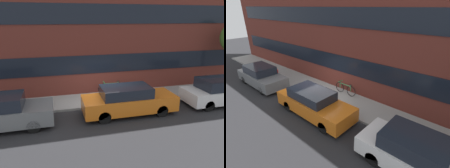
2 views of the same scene
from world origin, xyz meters
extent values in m
plane|color=#232326|center=(0.00, 0.00, 0.00)|extent=(56.00, 56.00, 0.00)
cube|color=gray|center=(0.00, 1.10, 0.06)|extent=(28.00, 2.20, 0.12)
cube|color=maroon|center=(0.00, 2.65, 4.35)|extent=(28.00, 0.90, 8.71)
cube|color=black|center=(0.00, 2.18, 1.92)|extent=(25.76, 0.04, 1.10)
cube|color=black|center=(0.00, 2.18, 4.79)|extent=(25.76, 0.04, 1.10)
cube|color=slate|center=(-4.68, -1.05, 0.57)|extent=(4.35, 1.72, 0.71)
cube|color=black|center=(-4.85, -1.05, 1.19)|extent=(2.26, 1.51, 0.54)
cylinder|color=black|center=(-3.33, -0.28, 0.28)|extent=(0.57, 0.18, 0.57)
cylinder|color=black|center=(-3.33, -1.82, 0.28)|extent=(0.57, 0.18, 0.57)
cylinder|color=black|center=(-6.03, -0.28, 0.28)|extent=(0.57, 0.18, 0.57)
cylinder|color=black|center=(-6.03, -1.82, 0.28)|extent=(0.57, 0.18, 0.57)
cube|color=#D16619|center=(1.11, -1.05, 0.58)|extent=(4.57, 1.66, 0.72)
cube|color=black|center=(0.93, -1.05, 1.18)|extent=(2.37, 1.46, 0.49)
cylinder|color=black|center=(2.52, -0.31, 0.29)|extent=(0.58, 0.18, 0.58)
cylinder|color=black|center=(2.52, -1.79, 0.29)|extent=(0.58, 0.18, 0.58)
cylinder|color=black|center=(-0.31, -0.31, 0.29)|extent=(0.58, 0.18, 0.58)
cylinder|color=black|center=(-0.31, -1.79, 0.29)|extent=(0.58, 0.18, 0.58)
cube|color=silver|center=(6.43, -1.05, 0.55)|extent=(4.13, 1.72, 0.68)
cube|color=black|center=(6.27, -1.05, 1.17)|extent=(2.15, 1.51, 0.56)
cylinder|color=black|center=(5.15, -0.28, 0.28)|extent=(0.56, 0.18, 0.56)
cylinder|color=black|center=(5.15, -1.82, 0.28)|extent=(0.56, 0.18, 0.56)
cylinder|color=red|center=(-5.03, 0.38, 0.14)|extent=(0.27, 0.27, 0.04)
cylinder|color=red|center=(-5.03, 0.38, 0.41)|extent=(0.19, 0.19, 0.50)
sphere|color=red|center=(-5.03, 0.38, 0.69)|extent=(0.20, 0.20, 0.20)
cylinder|color=red|center=(-5.20, 0.38, 0.46)|extent=(0.15, 0.07, 0.07)
cylinder|color=red|center=(-4.87, 0.38, 0.46)|extent=(0.15, 0.07, 0.07)
torus|color=black|center=(0.46, 1.73, 0.46)|extent=(0.69, 0.05, 0.69)
torus|color=black|center=(1.40, 1.72, 0.46)|extent=(0.69, 0.05, 0.69)
cylinder|color=#33723F|center=(0.93, 1.73, 0.77)|extent=(0.90, 0.07, 0.06)
cylinder|color=#33723F|center=(1.36, 1.72, 0.66)|extent=(0.06, 0.06, 0.39)
cylinder|color=#33723F|center=(0.48, 1.73, 0.66)|extent=(0.06, 0.06, 0.39)
ellipsoid|color=black|center=(1.36, 1.72, 0.89)|extent=(0.20, 0.08, 0.05)
cylinder|color=#33723F|center=(0.48, 1.73, 0.89)|extent=(0.06, 0.44, 0.05)
camera|label=1|loc=(-2.28, -10.50, 4.58)|focal=35.00mm
camera|label=2|loc=(7.35, -6.18, 5.39)|focal=28.00mm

